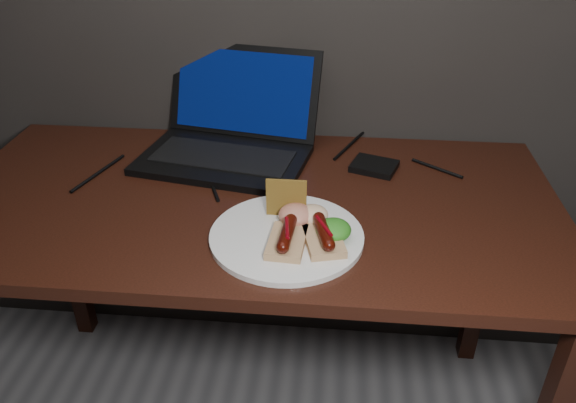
# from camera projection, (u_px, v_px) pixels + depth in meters

# --- Properties ---
(desk) EXTENTS (1.40, 0.70, 0.75)m
(desk) POSITION_uv_depth(u_px,v_px,m) (252.00, 229.00, 1.33)
(desk) COLOR #38170E
(desk) RESTS_ON ground
(laptop) EXTENTS (0.47, 0.42, 0.25)m
(laptop) POSITION_uv_depth(u_px,v_px,m) (231.00, 134.00, 1.45)
(laptop) COLOR black
(laptop) RESTS_ON desk
(hard_drive) EXTENTS (0.13, 0.12, 0.02)m
(hard_drive) POSITION_uv_depth(u_px,v_px,m) (374.00, 166.00, 1.39)
(hard_drive) COLOR black
(hard_drive) RESTS_ON desk
(desk_cables) EXTENTS (0.92, 0.43, 0.01)m
(desk_cables) POSITION_uv_depth(u_px,v_px,m) (269.00, 165.00, 1.41)
(desk_cables) COLOR black
(desk_cables) RESTS_ON desk
(plate) EXTENTS (0.38, 0.38, 0.01)m
(plate) POSITION_uv_depth(u_px,v_px,m) (287.00, 236.00, 1.14)
(plate) COLOR silver
(plate) RESTS_ON desk
(bread_sausage_center) EXTENTS (0.08, 0.12, 0.04)m
(bread_sausage_center) POSITION_uv_depth(u_px,v_px,m) (287.00, 238.00, 1.09)
(bread_sausage_center) COLOR tan
(bread_sausage_center) RESTS_ON plate
(bread_sausage_right) EXTENTS (0.10, 0.13, 0.04)m
(bread_sausage_right) POSITION_uv_depth(u_px,v_px,m) (323.00, 236.00, 1.10)
(bread_sausage_right) COLOR tan
(bread_sausage_right) RESTS_ON plate
(crispbread) EXTENTS (0.09, 0.01, 0.08)m
(crispbread) POSITION_uv_depth(u_px,v_px,m) (286.00, 198.00, 1.17)
(crispbread) COLOR olive
(crispbread) RESTS_ON plate
(salad_greens) EXTENTS (0.07, 0.07, 0.04)m
(salad_greens) POSITION_uv_depth(u_px,v_px,m) (334.00, 230.00, 1.11)
(salad_greens) COLOR #175C12
(salad_greens) RESTS_ON plate
(salsa_mound) EXTENTS (0.07, 0.07, 0.04)m
(salsa_mound) POSITION_uv_depth(u_px,v_px,m) (296.00, 215.00, 1.16)
(salsa_mound) COLOR #A51016
(salsa_mound) RESTS_ON plate
(coleslaw_mound) EXTENTS (0.06, 0.06, 0.04)m
(coleslaw_mound) POSITION_uv_depth(u_px,v_px,m) (313.00, 215.00, 1.16)
(coleslaw_mound) COLOR white
(coleslaw_mound) RESTS_ON plate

